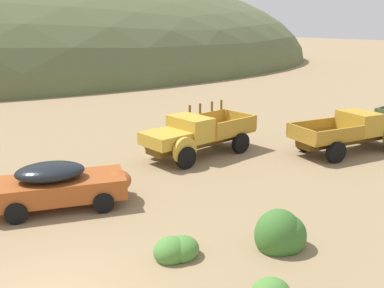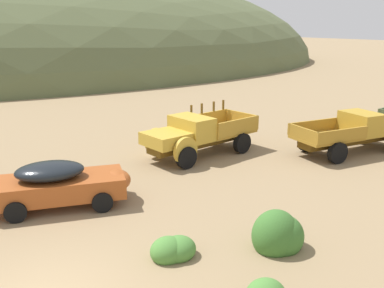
% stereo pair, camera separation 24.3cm
% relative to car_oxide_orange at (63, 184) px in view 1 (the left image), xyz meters
% --- Properties ---
extents(hill_far_left, '(104.25, 71.11, 29.84)m').
position_rel_car_oxide_orange_xyz_m(hill_far_left, '(6.34, 57.98, -0.81)').
color(hill_far_left, '#56603D').
rests_on(hill_far_left, ground).
extents(car_oxide_orange, '(4.73, 2.67, 1.57)m').
position_rel_car_oxide_orange_xyz_m(car_oxide_orange, '(0.00, 0.00, 0.00)').
color(car_oxide_orange, '#A34C1E').
rests_on(car_oxide_orange, ground).
extents(truck_faded_yellow, '(5.92, 3.27, 2.16)m').
position_rel_car_oxide_orange_xyz_m(truck_faded_yellow, '(6.58, 2.60, 0.20)').
color(truck_faded_yellow, brown).
rests_on(truck_faded_yellow, ground).
extents(truck_mustard, '(6.12, 2.63, 1.89)m').
position_rel_car_oxide_orange_xyz_m(truck_mustard, '(13.83, -0.60, 0.17)').
color(truck_mustard, '#593D12').
rests_on(truck_mustard, ground).
extents(bush_front_left, '(0.91, 0.67, 0.57)m').
position_rel_car_oxide_orange_xyz_m(bush_front_left, '(7.78, 6.13, -0.66)').
color(bush_front_left, '#3D702D').
rests_on(bush_front_left, ground).
extents(bush_between_trucks, '(1.24, 0.92, 0.75)m').
position_rel_car_oxide_orange_xyz_m(bush_between_trucks, '(1.66, -4.71, -0.62)').
color(bush_between_trucks, '#4C8438').
rests_on(bush_between_trucks, ground).
extents(bush_near_barrel, '(1.46, 1.25, 1.42)m').
position_rel_car_oxide_orange_xyz_m(bush_near_barrel, '(4.38, -5.73, -0.46)').
color(bush_near_barrel, '#3D702D').
rests_on(bush_near_barrel, ground).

